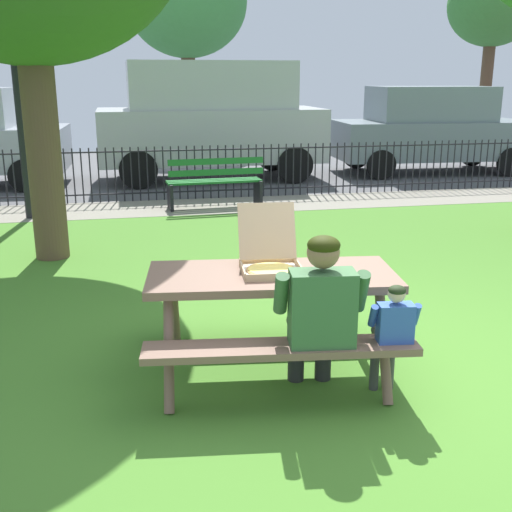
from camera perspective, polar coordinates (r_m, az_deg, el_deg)
ground at (r=6.40m, az=6.18°, el=-3.82°), size 28.00×11.13×0.02m
cobblestone_walkway at (r=10.97m, az=-1.43°, el=4.64°), size 28.00×1.40×0.01m
street_asphalt at (r=15.52m, az=-4.45°, el=7.92°), size 28.00×7.92×0.01m
picnic_table_foreground at (r=4.63m, az=1.42°, el=-3.57°), size 1.96×1.68×0.79m
pizza_box_open at (r=4.63m, az=1.26°, el=-0.20°), size 0.47×0.56×0.46m
pizza_slice_on_table at (r=4.52m, az=6.32°, el=-1.74°), size 0.29×0.24×0.02m
adult_at_table at (r=4.18m, az=5.75°, el=-4.97°), size 0.63×0.62×1.19m
child_at_table at (r=4.32m, az=12.18°, el=-6.59°), size 0.35×0.34×0.85m
iron_fence_streetside at (r=11.57m, az=-2.05°, el=7.71°), size 21.83×0.03×0.96m
park_bench_center at (r=10.70m, az=-3.75°, el=6.61°), size 1.62×0.56×0.85m
lamp_post_walkway at (r=10.35m, az=-21.31°, el=18.55°), size 0.28×0.28×4.67m
parked_car_center at (r=13.69m, az=-4.11°, el=12.38°), size 4.73×2.14×2.46m
parked_car_right at (r=15.22m, az=15.61°, el=11.07°), size 4.49×2.10×1.94m
far_tree_midleft at (r=20.15m, az=-6.32°, el=21.87°), size 3.59×3.59×5.91m
far_tree_center at (r=23.33m, az=20.72°, el=20.40°), size 2.93×2.93×5.73m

